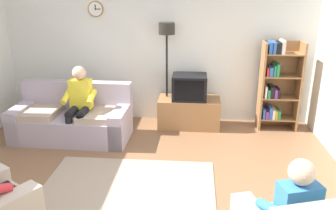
# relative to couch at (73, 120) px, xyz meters

# --- Properties ---
(ground_plane) EXTENTS (12.00, 12.00, 0.00)m
(ground_plane) POSITION_rel_couch_xyz_m (1.33, -1.59, -0.31)
(ground_plane) COLOR brown
(back_wall_assembly) EXTENTS (6.20, 0.17, 2.70)m
(back_wall_assembly) POSITION_rel_couch_xyz_m (1.33, 1.07, 1.04)
(back_wall_assembly) COLOR silver
(back_wall_assembly) RESTS_ON ground_plane
(couch) EXTENTS (1.92, 0.92, 0.90)m
(couch) POSITION_rel_couch_xyz_m (0.00, 0.00, 0.00)
(couch) COLOR #A899A8
(couch) RESTS_ON ground_plane
(tv_stand) EXTENTS (1.10, 0.56, 0.53)m
(tv_stand) POSITION_rel_couch_xyz_m (1.93, 0.66, -0.05)
(tv_stand) COLOR olive
(tv_stand) RESTS_ON ground_plane
(tv) EXTENTS (0.60, 0.49, 0.44)m
(tv) POSITION_rel_couch_xyz_m (1.93, 0.64, 0.44)
(tv) COLOR black
(tv) RESTS_ON tv_stand
(bookshelf) EXTENTS (0.68, 0.36, 1.59)m
(bookshelf) POSITION_rel_couch_xyz_m (3.46, 0.73, 0.50)
(bookshelf) COLOR olive
(bookshelf) RESTS_ON ground_plane
(floor_lamp) EXTENTS (0.28, 0.28, 1.85)m
(floor_lamp) POSITION_rel_couch_xyz_m (1.52, 0.76, 1.14)
(floor_lamp) COLOR black
(floor_lamp) RESTS_ON ground_plane
(area_rug) EXTENTS (2.20, 1.70, 0.01)m
(area_rug) POSITION_rel_couch_xyz_m (1.22, -1.57, -0.31)
(area_rug) COLOR gray
(area_rug) RESTS_ON ground_plane
(person_on_couch) EXTENTS (0.52, 0.54, 1.24)m
(person_on_couch) POSITION_rel_couch_xyz_m (0.18, -0.11, 0.39)
(person_on_couch) COLOR yellow
(person_on_couch) RESTS_ON ground_plane
(person_in_right_armchair) EXTENTS (0.58, 0.60, 1.12)m
(person_in_right_armchair) POSITION_rel_couch_xyz_m (2.89, -2.58, 0.29)
(person_in_right_armchair) COLOR #3372B2
(person_in_right_armchair) RESTS_ON ground_plane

